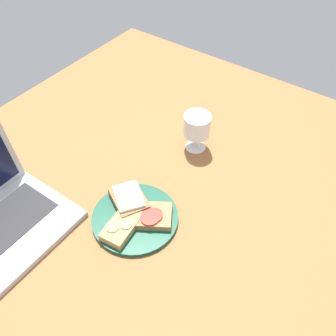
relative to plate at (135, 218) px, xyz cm
name	(u,v)px	position (x,y,z in cm)	size (l,w,h in cm)	color
wooden_table	(169,205)	(9.58, -3.65, -2.11)	(140.00, 140.00, 3.00)	brown
plate	(135,218)	(0.00, 0.00, 0.00)	(21.87, 21.87, 1.23)	#144733
sandwich_with_cucumber	(122,226)	(-4.63, 0.23, 1.71)	(11.64, 7.42, 2.43)	#A88456
sandwich_with_tomato	(153,217)	(1.99, -4.13, 1.71)	(11.86, 12.58, 2.41)	#937047
sandwich_with_cheese	(129,199)	(2.49, 3.86, 2.15)	(11.62, 12.64, 3.24)	brown
wine_glass	(197,127)	(31.26, 1.87, 7.51)	(7.86, 7.86, 11.97)	white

